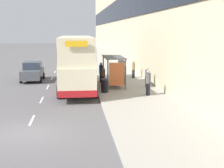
{
  "coord_description": "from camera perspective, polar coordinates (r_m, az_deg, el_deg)",
  "views": [
    {
      "loc": [
        2.38,
        -14.35,
        4.75
      ],
      "look_at": [
        5.91,
        15.45,
        -0.37
      ],
      "focal_mm": 50.0,
      "sensor_mm": 36.0,
      "label": 1
    }
  ],
  "objects": [
    {
      "name": "ground_plane",
      "position": [
        15.3,
        -15.53,
        -8.76
      ],
      "size": [
        220.0,
        220.0,
        0.0
      ],
      "primitive_type": "plane",
      "color": "#5B595B"
    },
    {
      "name": "pavement",
      "position": [
        53.21,
        -2.29,
        4.63
      ],
      "size": [
        5.0,
        93.0,
        0.14
      ],
      "color": "#A39E93",
      "rests_on": "ground_plane"
    },
    {
      "name": "terrace_facade",
      "position": [
        53.62,
        2.02,
        13.98
      ],
      "size": [
        3.1,
        93.0,
        17.56
      ],
      "color": "#C6B793",
      "rests_on": "ground_plane"
    },
    {
      "name": "lane_mark_0",
      "position": [
        17.41,
        -14.43,
        -6.43
      ],
      "size": [
        0.12,
        2.0,
        0.01
      ],
      "color": "silver",
      "rests_on": "ground_plane"
    },
    {
      "name": "lane_mark_1",
      "position": [
        22.28,
        -12.74,
        -2.84
      ],
      "size": [
        0.12,
        2.0,
        0.01
      ],
      "color": "silver",
      "rests_on": "ground_plane"
    },
    {
      "name": "lane_mark_2",
      "position": [
        27.22,
        -11.66,
        -0.55
      ],
      "size": [
        0.12,
        2.0,
        0.01
      ],
      "color": "silver",
      "rests_on": "ground_plane"
    },
    {
      "name": "lane_mark_3",
      "position": [
        32.19,
        -10.92,
        1.04
      ],
      "size": [
        0.12,
        2.0,
        0.01
      ],
      "color": "silver",
      "rests_on": "ground_plane"
    },
    {
      "name": "lane_mark_4",
      "position": [
        37.19,
        -10.37,
        2.2
      ],
      "size": [
        0.12,
        2.0,
        0.01
      ],
      "color": "silver",
      "rests_on": "ground_plane"
    },
    {
      "name": "lane_mark_5",
      "position": [
        42.2,
        -9.96,
        3.09
      ],
      "size": [
        0.12,
        2.0,
        0.01
      ],
      "color": "silver",
      "rests_on": "ground_plane"
    },
    {
      "name": "lane_mark_6",
      "position": [
        47.22,
        -9.63,
        3.78
      ],
      "size": [
        0.12,
        2.0,
        0.01
      ],
      "color": "silver",
      "rests_on": "ground_plane"
    },
    {
      "name": "bus_shelter",
      "position": [
        26.04,
        0.78,
        3.35
      ],
      "size": [
        1.6,
        4.2,
        2.48
      ],
      "color": "#4C4C51",
      "rests_on": "ground_plane"
    },
    {
      "name": "double_decker_bus_near",
      "position": [
        25.52,
        -6.52,
        4.08
      ],
      "size": [
        2.85,
        11.23,
        4.3
      ],
      "color": "beige",
      "rests_on": "ground_plane"
    },
    {
      "name": "car_0",
      "position": [
        30.94,
        -14.33,
        2.23
      ],
      "size": [
        1.99,
        4.24,
        1.82
      ],
      "rotation": [
        0.0,
        0.0,
        3.14
      ],
      "color": "#4C5156",
      "rests_on": "ground_plane"
    },
    {
      "name": "car_1",
      "position": [
        66.68,
        -6.58,
        6.3
      ],
      "size": [
        1.98,
        4.14,
        1.81
      ],
      "color": "#B7B799",
      "rests_on": "ground_plane"
    },
    {
      "name": "pedestrian_at_shelter",
      "position": [
        28.09,
        -2.01,
        2.14
      ],
      "size": [
        0.36,
        0.36,
        1.8
      ],
      "color": "#23232D",
      "rests_on": "ground_plane"
    },
    {
      "name": "pedestrian_1",
      "position": [
        30.94,
        3.94,
        2.72
      ],
      "size": [
        0.34,
        0.34,
        1.7
      ],
      "color": "#23232D",
      "rests_on": "ground_plane"
    },
    {
      "name": "pedestrian_2",
      "position": [
        26.02,
        6.43,
        1.28
      ],
      "size": [
        0.32,
        0.32,
        1.63
      ],
      "color": "#23232D",
      "rests_on": "ground_plane"
    },
    {
      "name": "pedestrian_3",
      "position": [
        22.63,
        6.63,
        0.31
      ],
      "size": [
        0.37,
        0.37,
        1.85
      ],
      "color": "#23232D",
      "rests_on": "ground_plane"
    },
    {
      "name": "pedestrian_4",
      "position": [
        26.8,
        -1.59,
        1.52
      ],
      "size": [
        0.31,
        0.31,
        1.58
      ],
      "color": "#23232D",
      "rests_on": "ground_plane"
    },
    {
      "name": "litter_bin",
      "position": [
        23.62,
        -1.38,
        -0.26
      ],
      "size": [
        0.55,
        0.55,
        1.05
      ],
      "color": "black",
      "rests_on": "ground_plane"
    }
  ]
}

